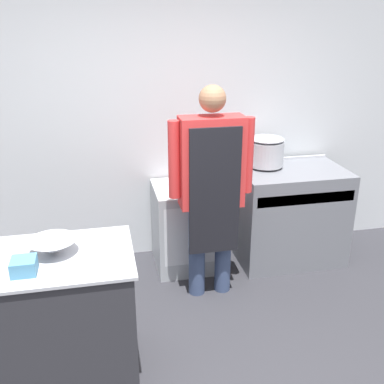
% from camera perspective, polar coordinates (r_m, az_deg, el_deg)
% --- Properties ---
extents(wall_back, '(8.00, 0.05, 2.70)m').
position_cam_1_polar(wall_back, '(4.30, -3.04, 8.96)').
color(wall_back, silver).
rests_on(wall_back, ground_plane).
extents(prep_counter, '(1.12, 0.70, 0.90)m').
position_cam_1_polar(prep_counter, '(3.14, -17.71, -15.11)').
color(prep_counter, '#2D2D33').
rests_on(prep_counter, ground_plane).
extents(stove, '(1.01, 0.68, 0.95)m').
position_cam_1_polar(stove, '(4.50, 12.19, -2.79)').
color(stove, slate).
rests_on(stove, ground_plane).
extents(fridge_unit, '(0.58, 0.60, 0.80)m').
position_cam_1_polar(fridge_unit, '(4.30, -0.88, -4.40)').
color(fridge_unit, '#A8ADB2').
rests_on(fridge_unit, ground_plane).
extents(person_cook, '(0.69, 0.24, 1.80)m').
position_cam_1_polar(person_cook, '(3.61, 2.48, 1.43)').
color(person_cook, '#38476B').
rests_on(person_cook, ground_plane).
extents(mixing_bowl, '(0.30, 0.30, 0.09)m').
position_cam_1_polar(mixing_bowl, '(2.91, -17.27, -6.63)').
color(mixing_bowl, '#B2B5BC').
rests_on(mixing_bowl, prep_counter).
extents(plastic_tub, '(0.14, 0.14, 0.09)m').
position_cam_1_polar(plastic_tub, '(2.75, -20.57, -8.81)').
color(plastic_tub, teal).
rests_on(plastic_tub, prep_counter).
extents(stock_pot, '(0.33, 0.33, 0.29)m').
position_cam_1_polar(stock_pot, '(4.31, 9.42, 5.20)').
color(stock_pot, '#B2B5BC').
rests_on(stock_pot, stove).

